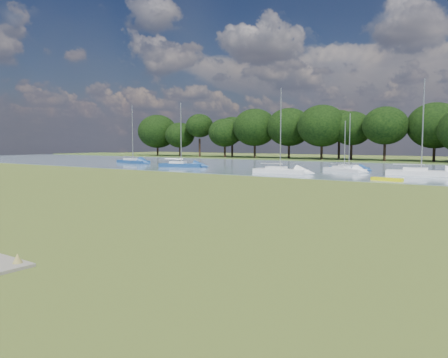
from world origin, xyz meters
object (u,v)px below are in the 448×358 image
Objects in this scene: kayak at (387,179)px; sailboat_6 at (181,164)px; sailboat_3 at (349,167)px; sailboat_0 at (344,168)px; sailboat_2 at (280,169)px; sailboat_7 at (133,160)px; sailboat_1 at (420,171)px.

sailboat_6 reaches higher than kayak.
sailboat_0 is at bearing -63.13° from sailboat_3.
kayak is at bearing -15.10° from sailboat_2.
kayak is 47.93m from sailboat_7.
sailboat_1 is (1.22, 9.16, 0.39)m from kayak.
sailboat_1 is at bearing 13.85° from sailboat_0.
sailboat_0 is (-8.23, 10.78, 0.24)m from kayak.
sailboat_7 is at bearing 146.22° from sailboat_6.
sailboat_1 is 1.05× the size of sailboat_7.
sailboat_0 is 38.56m from sailboat_7.
sailboat_2 reaches higher than kayak.
sailboat_3 is (-9.97, 4.85, -0.11)m from sailboat_1.
sailboat_1 reaches higher than sailboat_0.
kayak is 0.30× the size of sailboat_2.
sailboat_3 is (-0.52, 3.23, 0.03)m from sailboat_0.
sailboat_0 is 9.21m from sailboat_2.
sailboat_1 is at bearing -13.26° from sailboat_6.
sailboat_1 is 11.08m from sailboat_3.
sailboat_0 is 0.60× the size of sailboat_1.
kayak is 9.25m from sailboat_1.
sailboat_6 is at bearing 169.06° from sailboat_2.
sailboat_1 is at bearing 20.35° from sailboat_2.
sailboat_2 reaches higher than sailboat_3.
sailboat_6 is 0.94× the size of sailboat_7.
sailboat_0 is 24.12m from sailboat_6.
sailboat_1 reaches higher than sailboat_7.
sailboat_6 is at bearing -6.39° from sailboat_7.
sailboat_1 reaches higher than sailboat_6.
sailboat_1 is at bearing 7.67° from sailboat_7.
sailboat_6 is (-18.43, 3.02, 0.03)m from sailboat_2.
sailboat_7 is (-48.01, 1.21, -0.01)m from sailboat_1.
sailboat_0 is 0.85× the size of sailboat_3.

